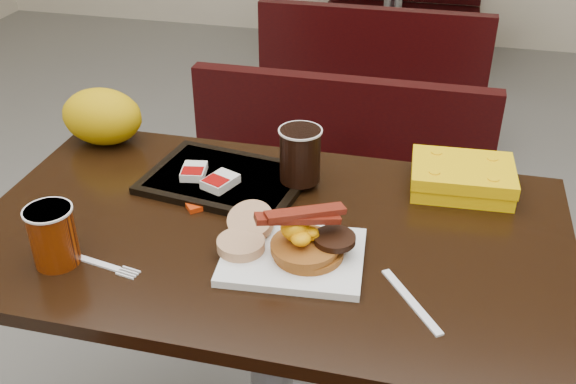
% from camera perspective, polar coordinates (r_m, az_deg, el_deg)
% --- Properties ---
extents(table_near, '(1.20, 0.70, 0.75)m').
position_cam_1_polar(table_near, '(1.59, -1.43, -14.37)').
color(table_near, black).
rests_on(table_near, floor).
extents(bench_near_n, '(1.00, 0.46, 0.72)m').
position_cam_1_polar(bench_near_n, '(2.13, 3.41, -1.37)').
color(bench_near_n, black).
rests_on(bench_near_n, floor).
extents(table_far, '(1.20, 0.70, 0.75)m').
position_cam_1_polar(table_far, '(3.85, 8.85, 13.95)').
color(table_far, black).
rests_on(table_far, floor).
extents(bench_far_s, '(1.00, 0.46, 0.72)m').
position_cam_1_polar(bench_far_s, '(3.20, 7.48, 10.08)').
color(bench_far_s, black).
rests_on(bench_far_s, floor).
extents(platter, '(0.28, 0.23, 0.02)m').
position_cam_1_polar(platter, '(1.26, 0.43, -5.57)').
color(platter, white).
rests_on(platter, table_near).
extents(pancake_stack, '(0.14, 0.14, 0.03)m').
position_cam_1_polar(pancake_stack, '(1.24, 1.75, -4.87)').
color(pancake_stack, '#954B18').
rests_on(pancake_stack, platter).
extents(sausage_patty, '(0.10, 0.10, 0.01)m').
position_cam_1_polar(sausage_patty, '(1.24, 4.03, -4.03)').
color(sausage_patty, black).
rests_on(sausage_patty, pancake_stack).
extents(scrambled_eggs, '(0.09, 0.08, 0.05)m').
position_cam_1_polar(scrambled_eggs, '(1.23, 0.48, -3.29)').
color(scrambled_eggs, '#F4B804').
rests_on(scrambled_eggs, pancake_stack).
extents(bacon_strips, '(0.17, 0.13, 0.01)m').
position_cam_1_polar(bacon_strips, '(1.21, 0.86, -2.15)').
color(bacon_strips, '#400C04').
rests_on(bacon_strips, scrambled_eggs).
extents(muffin_bottom, '(0.09, 0.09, 0.02)m').
position_cam_1_polar(muffin_bottom, '(1.26, -4.07, -4.51)').
color(muffin_bottom, tan).
rests_on(muffin_bottom, platter).
extents(muffin_top, '(0.10, 0.10, 0.05)m').
position_cam_1_polar(muffin_top, '(1.30, -3.22, -2.52)').
color(muffin_top, tan).
rests_on(muffin_top, platter).
extents(coffee_cup_near, '(0.09, 0.09, 0.12)m').
position_cam_1_polar(coffee_cup_near, '(1.30, -19.53, -3.60)').
color(coffee_cup_near, '#913005').
rests_on(coffee_cup_near, table_near).
extents(fork, '(0.14, 0.05, 0.00)m').
position_cam_1_polar(fork, '(1.30, -16.06, -5.88)').
color(fork, white).
rests_on(fork, table_near).
extents(knife, '(0.12, 0.16, 0.00)m').
position_cam_1_polar(knife, '(1.19, 10.52, -9.19)').
color(knife, white).
rests_on(knife, table_near).
extents(condiment_syrup, '(0.06, 0.05, 0.01)m').
position_cam_1_polar(condiment_syrup, '(1.42, -7.76, -1.18)').
color(condiment_syrup, '#BE2C08').
rests_on(condiment_syrup, table_near).
extents(condiment_ketchup, '(0.05, 0.05, 0.01)m').
position_cam_1_polar(condiment_ketchup, '(1.40, -2.00, -1.42)').
color(condiment_ketchup, '#8C0504').
rests_on(condiment_ketchup, table_near).
extents(tray, '(0.38, 0.29, 0.02)m').
position_cam_1_polar(tray, '(1.50, -5.37, 1.07)').
color(tray, black).
rests_on(tray, table_near).
extents(hashbrown_sleeve_left, '(0.06, 0.08, 0.02)m').
position_cam_1_polar(hashbrown_sleeve_left, '(1.51, -8.08, 1.76)').
color(hashbrown_sleeve_left, silver).
rests_on(hashbrown_sleeve_left, tray).
extents(hashbrown_sleeve_right, '(0.08, 0.09, 0.02)m').
position_cam_1_polar(hashbrown_sleeve_right, '(1.46, -5.83, 0.90)').
color(hashbrown_sleeve_right, silver).
rests_on(hashbrown_sleeve_right, tray).
extents(coffee_cup_far, '(0.09, 0.09, 0.12)m').
position_cam_1_polar(coffee_cup_far, '(1.45, 1.05, 3.19)').
color(coffee_cup_far, black).
rests_on(coffee_cup_far, tray).
extents(clamshell, '(0.23, 0.18, 0.06)m').
position_cam_1_polar(clamshell, '(1.51, 14.72, 1.22)').
color(clamshell, '#F8BE04').
rests_on(clamshell, table_near).
extents(paper_bag, '(0.21, 0.16, 0.14)m').
position_cam_1_polar(paper_bag, '(1.71, -15.67, 6.28)').
color(paper_bag, '#CF9C06').
rests_on(paper_bag, table_near).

